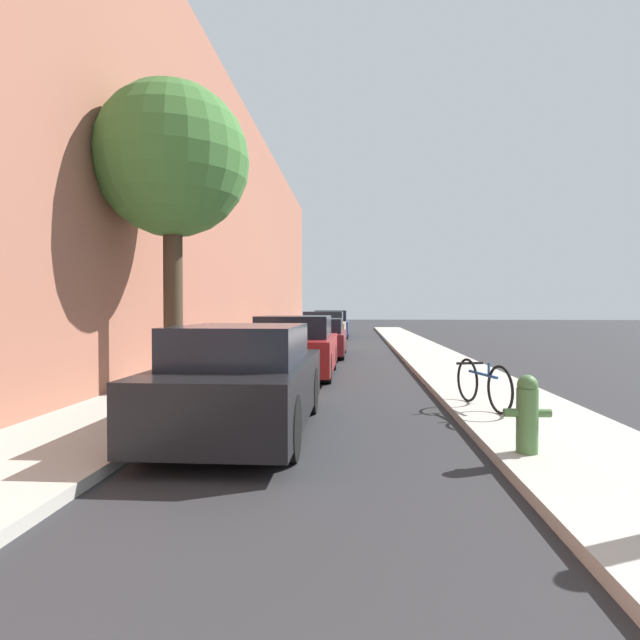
# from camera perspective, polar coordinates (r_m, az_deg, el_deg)

# --- Properties ---
(ground_plane) EXTENTS (120.00, 120.00, 0.00)m
(ground_plane) POSITION_cam_1_polar(r_m,az_deg,el_deg) (15.68, 2.28, -4.62)
(ground_plane) COLOR #28282B
(sidewalk_left) EXTENTS (2.00, 52.00, 0.12)m
(sidewalk_left) POSITION_cam_1_polar(r_m,az_deg,el_deg) (16.03, -8.17, -4.29)
(sidewalk_left) COLOR #ADA89E
(sidewalk_left) RESTS_ON ground
(sidewalk_right) EXTENTS (2.00, 52.00, 0.12)m
(sidewalk_right) POSITION_cam_1_polar(r_m,az_deg,el_deg) (15.86, 12.84, -4.37)
(sidewalk_right) COLOR #ADA89E
(sidewalk_right) RESTS_ON ground
(building_facade_left) EXTENTS (0.70, 52.00, 9.57)m
(building_facade_left) POSITION_cam_1_polar(r_m,az_deg,el_deg) (16.60, -12.89, 12.27)
(building_facade_left) COLOR #9E604C
(building_facade_left) RESTS_ON ground
(parked_car_black) EXTENTS (1.70, 4.05, 1.40)m
(parked_car_black) POSITION_cam_1_polar(r_m,az_deg,el_deg) (6.81, -8.40, -6.63)
(parked_car_black) COLOR black
(parked_car_black) RESTS_ON ground
(parked_car_red) EXTENTS (1.83, 3.98, 1.44)m
(parked_car_red) POSITION_cam_1_polar(r_m,az_deg,el_deg) (12.38, -2.70, -3.02)
(parked_car_red) COLOR black
(parked_car_red) RESTS_ON ground
(parked_car_maroon) EXTENTS (1.83, 4.30, 1.27)m
(parked_car_maroon) POSITION_cam_1_polar(r_m,az_deg,el_deg) (17.42, -0.20, -1.99)
(parked_car_maroon) COLOR black
(parked_car_maroon) RESTS_ON ground
(parked_car_champagne) EXTENTS (1.88, 4.01, 1.47)m
(parked_car_champagne) POSITION_cam_1_polar(r_m,az_deg,el_deg) (23.01, 0.45, -0.97)
(parked_car_champagne) COLOR black
(parked_car_champagne) RESTS_ON ground
(parked_car_navy) EXTENTS (1.89, 4.48, 1.51)m
(parked_car_navy) POSITION_cam_1_polar(r_m,az_deg,el_deg) (28.52, 1.26, -0.54)
(parked_car_navy) COLOR black
(parked_car_navy) RESTS_ON ground
(parked_car_teal) EXTENTS (1.71, 4.33, 1.32)m
(parked_car_teal) POSITION_cam_1_polar(r_m,az_deg,el_deg) (34.46, 1.56, -0.34)
(parked_car_teal) COLOR black
(parked_car_teal) RESTS_ON ground
(street_tree_near) EXTENTS (2.77, 2.77, 5.55)m
(street_tree_near) POSITION_cam_1_polar(r_m,az_deg,el_deg) (10.12, -15.95, 16.33)
(street_tree_near) COLOR #423323
(street_tree_near) RESTS_ON sidewalk_left
(fire_hydrant) EXTENTS (0.47, 0.22, 0.81)m
(fire_hydrant) POSITION_cam_1_polar(r_m,az_deg,el_deg) (5.82, 21.84, -9.46)
(fire_hydrant) COLOR #47703D
(fire_hydrant) RESTS_ON sidewalk_right
(bicycle) EXTENTS (0.55, 1.66, 0.69)m
(bicycle) POSITION_cam_1_polar(r_m,az_deg,el_deg) (8.19, 17.45, -6.73)
(bicycle) COLOR black
(bicycle) RESTS_ON sidewalk_right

